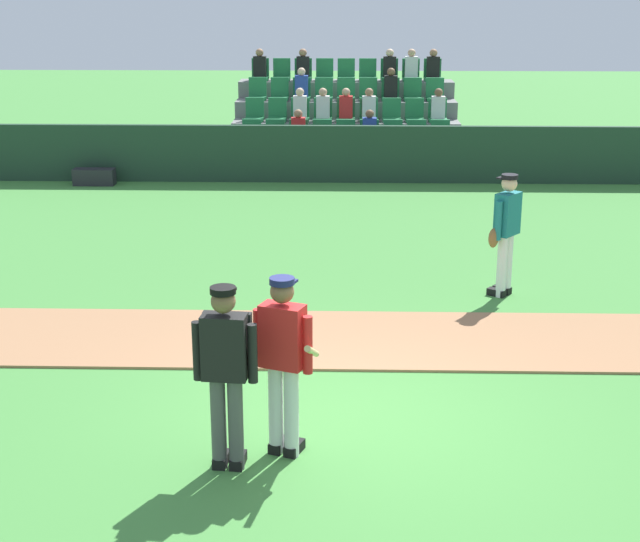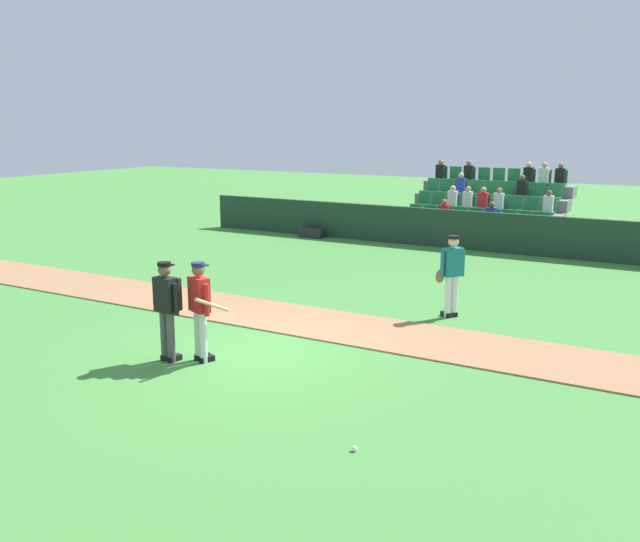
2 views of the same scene
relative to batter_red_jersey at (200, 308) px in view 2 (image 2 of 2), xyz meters
The scene contains 9 objects.
ground_plane 1.36m from the batter_red_jersey, 54.79° to the left, with size 80.00×80.00×0.00m, color #42843A.
infield_dirt_path 3.19m from the batter_red_jersey, 79.52° to the left, with size 28.00×2.00×0.03m, color #9E704C.
dugout_fence 12.80m from the batter_red_jersey, 87.52° to the left, with size 20.00×0.16×1.27m, color #1E3828.
stadium_bleachers 15.10m from the batter_red_jersey, 87.87° to the left, with size 5.55×3.80×2.70m.
batter_red_jersey is the anchor object (origin of this frame).
umpire_home_plate 0.57m from the batter_red_jersey, 152.25° to the right, with size 0.59×0.33×1.76m.
runner_teal_jersey 5.58m from the batter_red_jersey, 59.73° to the left, with size 0.52×0.54×1.76m.
baseball 4.28m from the batter_red_jersey, 23.70° to the right, with size 0.07×0.07×0.07m, color white.
equipment_bag 13.33m from the batter_red_jersey, 112.10° to the left, with size 0.90×0.36×0.36m, color #232328.
Camera 2 is at (6.84, -9.61, 4.06)m, focal length 38.48 mm.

